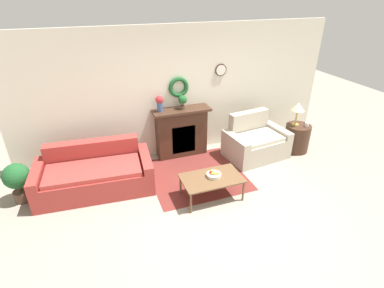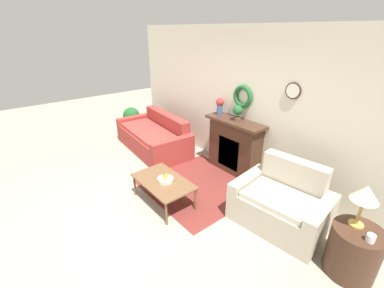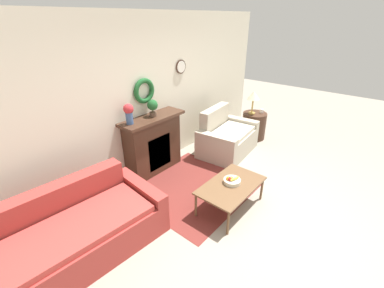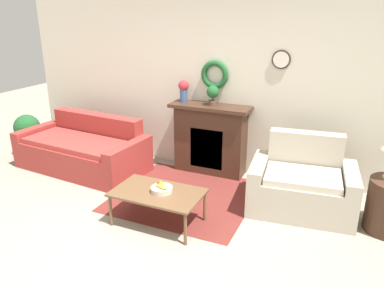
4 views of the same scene
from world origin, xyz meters
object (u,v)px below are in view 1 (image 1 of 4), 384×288
(side_table_by_loveseat, at_px, (297,138))
(mug, at_px, (307,124))
(loveseat_right, at_px, (255,142))
(fruit_bowl, at_px, (214,175))
(fireplace, at_px, (181,132))
(table_lamp, at_px, (298,108))
(vase_on_mantel_left, at_px, (160,102))
(potted_plant_on_mantel, at_px, (183,101))
(coffee_table, at_px, (212,179))
(potted_plant_floor_by_couch, at_px, (17,179))
(couch_left, at_px, (95,174))

(side_table_by_loveseat, height_order, mug, mug)
(loveseat_right, bearing_deg, fruit_bowl, -151.08)
(fireplace, xyz_separation_m, fruit_bowl, (0.04, -1.63, -0.09))
(side_table_by_loveseat, distance_m, table_lamp, 0.72)
(side_table_by_loveseat, bearing_deg, loveseat_right, 174.11)
(mug, bearing_deg, side_table_by_loveseat, 142.13)
(fruit_bowl, relative_size, table_lamp, 0.49)
(mug, relative_size, vase_on_mantel_left, 0.26)
(potted_plant_on_mantel, bearing_deg, fireplace, 155.99)
(coffee_table, bearing_deg, fruit_bowl, 25.60)
(table_lamp, distance_m, vase_on_mantel_left, 2.94)
(vase_on_mantel_left, height_order, potted_plant_on_mantel, vase_on_mantel_left)
(fireplace, distance_m, coffee_table, 1.66)
(fruit_bowl, relative_size, mug, 2.87)
(coffee_table, height_order, potted_plant_floor_by_couch, potted_plant_floor_by_couch)
(mug, bearing_deg, fruit_bowl, -162.23)
(fruit_bowl, height_order, vase_on_mantel_left, vase_on_mantel_left)
(couch_left, distance_m, fruit_bowl, 2.15)
(loveseat_right, distance_m, side_table_by_loveseat, 1.01)
(fruit_bowl, relative_size, potted_plant_on_mantel, 0.87)
(fireplace, relative_size, potted_plant_floor_by_couch, 1.68)
(coffee_table, relative_size, table_lamp, 2.01)
(fireplace, distance_m, fruit_bowl, 1.64)
(fruit_bowl, xyz_separation_m, potted_plant_on_mantel, (-0.01, 1.62, 0.79))
(fireplace, distance_m, potted_plant_on_mantel, 0.70)
(side_table_by_loveseat, height_order, table_lamp, table_lamp)
(side_table_by_loveseat, height_order, vase_on_mantel_left, vase_on_mantel_left)
(coffee_table, relative_size, side_table_by_loveseat, 1.69)
(loveseat_right, height_order, coffee_table, loveseat_right)
(coffee_table, relative_size, vase_on_mantel_left, 3.14)
(table_lamp, relative_size, vase_on_mantel_left, 1.56)
(couch_left, distance_m, loveseat_right, 3.35)
(fireplace, xyz_separation_m, coffee_table, (0.00, -1.65, -0.16))
(couch_left, bearing_deg, fireplace, 24.30)
(loveseat_right, relative_size, coffee_table, 1.30)
(fireplace, xyz_separation_m, potted_plant_floor_by_couch, (-3.11, -0.61, -0.10))
(fireplace, relative_size, vase_on_mantel_left, 3.65)
(table_lamp, height_order, mug, table_lamp)
(side_table_by_loveseat, relative_size, potted_plant_on_mantel, 2.12)
(fireplace, height_order, couch_left, fireplace)
(loveseat_right, height_order, mug, loveseat_right)
(couch_left, relative_size, vase_on_mantel_left, 6.33)
(couch_left, distance_m, side_table_by_loveseat, 4.35)
(fireplace, distance_m, table_lamp, 2.54)
(mug, relative_size, potted_plant_on_mantel, 0.30)
(fruit_bowl, distance_m, potted_plant_floor_by_couch, 3.31)
(mug, relative_size, potted_plant_floor_by_couch, 0.12)
(side_table_by_loveseat, bearing_deg, potted_plant_on_mantel, 163.94)
(side_table_by_loveseat, bearing_deg, mug, -37.87)
(loveseat_right, bearing_deg, mug, -16.50)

